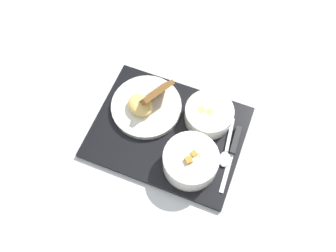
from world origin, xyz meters
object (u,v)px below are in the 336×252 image
object	(u,v)px
bowl_soup	(209,114)
knife	(234,146)
plate_main	(146,105)
bowl_salad	(191,161)
spoon	(226,151)

from	to	relation	value
bowl_soup	knife	distance (m)	0.11
bowl_soup	plate_main	world-z (taller)	plate_main
knife	bowl_salad	bearing A→B (deg)	-47.58
plate_main	knife	world-z (taller)	plate_main
knife	spoon	distance (m)	0.02
bowl_soup	bowl_salad	bearing A→B (deg)	92.45
bowl_salad	spoon	bearing A→B (deg)	-134.18
spoon	bowl_soup	bearing A→B (deg)	-141.08
bowl_salad	spoon	distance (m)	0.11
bowl_salad	plate_main	world-z (taller)	plate_main
plate_main	spoon	bearing A→B (deg)	172.04
bowl_salad	plate_main	size ratio (longest dim) A/B	0.72
knife	spoon	world-z (taller)	knife
bowl_soup	plate_main	size ratio (longest dim) A/B	0.67
bowl_salad	plate_main	bearing A→B (deg)	-31.99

